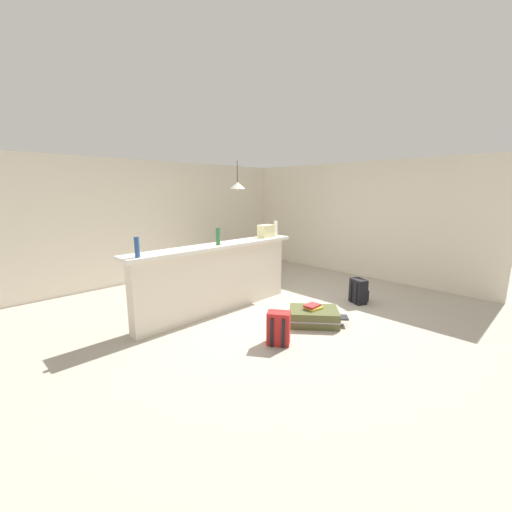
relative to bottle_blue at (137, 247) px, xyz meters
name	(u,v)px	position (x,y,z in m)	size (l,w,h in m)	color
ground_plane	(267,309)	(1.96, -0.35, -1.23)	(13.00, 13.00, 0.05)	#ADA393
wall_back	(168,220)	(1.96, 2.70, 0.04)	(6.60, 0.10, 2.50)	silver
wall_right	(350,219)	(5.01, -0.05, 0.04)	(0.10, 6.00, 2.50)	silver
partition_half_wall	(218,280)	(1.30, 0.10, -0.69)	(2.80, 0.20, 1.03)	silver
bar_countertop	(217,246)	(1.30, 0.10, -0.15)	(2.96, 0.40, 0.05)	white
bottle_blue	(137,247)	(0.00, 0.00, 0.00)	(0.06, 0.06, 0.26)	#284C89
bottle_green	(218,236)	(1.28, 0.04, 0.00)	(0.07, 0.07, 0.26)	#2D6B38
bottle_white	(276,229)	(2.60, 0.06, 0.01)	(0.07, 0.07, 0.28)	silver
grocery_bag	(266,231)	(2.38, 0.09, -0.02)	(0.26, 0.18, 0.22)	beige
dining_table	(238,248)	(2.93, 1.47, -0.56)	(1.10, 0.80, 0.74)	#4C331E
dining_chair_near_partition	(253,258)	(2.83, 0.89, -0.69)	(0.42, 0.42, 0.93)	black
pendant_lamp	(237,185)	(2.94, 1.47, 0.79)	(0.34, 0.34, 0.62)	black
suitcase_flat_olive	(314,316)	(1.98, -1.26, -1.10)	(0.82, 0.85, 0.22)	#51562D
backpack_black	(359,291)	(3.25, -1.27, -1.00)	(0.31, 0.33, 0.42)	black
backpack_red	(279,328)	(1.15, -1.31, -1.00)	(0.33, 0.34, 0.42)	red
book_stack	(313,307)	(1.97, -1.24, -0.96)	(0.24, 0.20, 0.06)	gold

